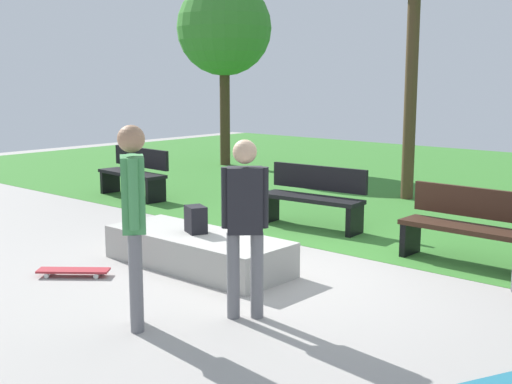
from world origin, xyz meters
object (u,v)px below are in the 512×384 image
(park_bench_by_oak, at_px, (313,196))
(park_bench_center_lawn, at_px, (470,225))
(backpack_on_ledge, at_px, (196,219))
(skater_performing_trick, at_px, (245,216))
(skater_watching, at_px, (134,210))
(concrete_ledge, at_px, (197,250))
(park_bench_near_lamppost, at_px, (135,172))
(skateboard_by_ledge, at_px, (73,271))
(tree_leaning_ash, at_px, (224,29))
(skateboard_spare, at_px, (510,381))

(park_bench_by_oak, bearing_deg, park_bench_center_lawn, -8.25)
(backpack_on_ledge, xyz_separation_m, skater_performing_trick, (1.61, -0.91, 0.41))
(skater_watching, relative_size, park_bench_center_lawn, 1.13)
(skater_performing_trick, height_order, park_bench_center_lawn, skater_performing_trick)
(skater_watching, distance_m, park_bench_center_lawn, 4.18)
(concrete_ledge, relative_size, skater_watching, 1.30)
(park_bench_near_lamppost, bearing_deg, park_bench_center_lawn, -2.12)
(skateboard_by_ledge, distance_m, park_bench_near_lamppost, 5.04)
(skateboard_by_ledge, bearing_deg, park_bench_near_lamppost, 133.44)
(concrete_ledge, xyz_separation_m, tree_leaning_ash, (-6.16, 6.89, 3.17))
(skater_performing_trick, xyz_separation_m, park_bench_by_oak, (-1.77, 3.46, -0.49))
(park_bench_near_lamppost, relative_size, park_bench_by_oak, 1.00)
(park_bench_near_lamppost, xyz_separation_m, tree_leaning_ash, (-1.95, 4.44, 2.89))
(concrete_ledge, distance_m, skater_watching, 2.16)
(skater_watching, height_order, skateboard_spare, skater_watching)
(backpack_on_ledge, bearing_deg, concrete_ledge, 174.41)
(park_bench_center_lawn, bearing_deg, backpack_on_ledge, -137.88)
(skater_performing_trick, height_order, skater_watching, skater_watching)
(skateboard_spare, xyz_separation_m, park_bench_center_lawn, (-1.61, 2.93, 0.42))
(skateboard_spare, relative_size, park_bench_by_oak, 0.50)
(skater_watching, bearing_deg, skateboard_by_ledge, 163.87)
(concrete_ledge, relative_size, park_bench_near_lamppost, 1.44)
(skateboard_by_ledge, bearing_deg, backpack_on_ledge, 59.56)
(tree_leaning_ash, bearing_deg, skateboard_spare, -36.89)
(backpack_on_ledge, xyz_separation_m, park_bench_near_lamppost, (-4.17, 2.42, -0.08))
(skateboard_by_ledge, height_order, park_bench_near_lamppost, park_bench_near_lamppost)
(backpack_on_ledge, distance_m, park_bench_near_lamppost, 4.82)
(park_bench_near_lamppost, xyz_separation_m, park_bench_by_oak, (4.00, 0.13, 0.00))
(skater_performing_trick, bearing_deg, skateboard_spare, 3.81)
(skateboard_by_ledge, relative_size, skateboard_spare, 0.92)
(backpack_on_ledge, relative_size, park_bench_center_lawn, 0.20)
(park_bench_near_lamppost, relative_size, park_bench_center_lawn, 1.01)
(tree_leaning_ash, bearing_deg, park_bench_center_lawn, -28.78)
(park_bench_by_oak, height_order, park_bench_center_lawn, same)
(backpack_on_ledge, height_order, park_bench_center_lawn, park_bench_center_lawn)
(skater_watching, distance_m, skateboard_by_ledge, 2.09)
(backpack_on_ledge, bearing_deg, skateboard_spare, -166.08)
(skateboard_by_ledge, relative_size, park_bench_by_oak, 0.46)
(skateboard_spare, distance_m, park_bench_by_oak, 5.35)
(park_bench_center_lawn, bearing_deg, tree_leaning_ash, 151.22)
(skateboard_by_ledge, height_order, park_bench_center_lawn, park_bench_center_lawn)
(skateboard_spare, xyz_separation_m, tree_leaning_ash, (-10.14, 7.61, 3.31))
(skateboard_by_ledge, xyz_separation_m, park_bench_center_lawn, (3.13, 3.40, 0.42))
(skater_performing_trick, bearing_deg, tree_leaning_ash, 134.83)
(skater_watching, relative_size, skateboard_by_ledge, 2.43)
(backpack_on_ledge, bearing_deg, skater_watching, 145.55)
(skateboard_spare, distance_m, park_bench_near_lamppost, 8.79)
(park_bench_center_lawn, bearing_deg, skater_watching, -109.24)
(backpack_on_ledge, bearing_deg, tree_leaning_ash, -23.81)
(skater_performing_trick, distance_m, skateboard_spare, 2.58)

